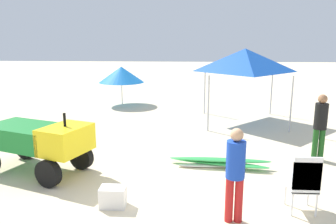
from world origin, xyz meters
The scene contains 10 objects.
ground centered at (0.00, 0.00, 0.00)m, with size 80.00×80.00×0.00m, color beige.
utility_cart centered at (-3.12, 1.24, 0.78)m, with size 2.80×2.04×1.50m.
stacked_plastic_chairs centered at (2.40, -0.34, 0.65)m, with size 0.48×0.48×1.11m.
surfboard_pile centered at (1.10, 1.79, 0.12)m, with size 2.52×0.84×0.24m.
lifeguard_near_center centered at (3.69, 2.45, 0.99)m, with size 0.32×0.32×1.73m.
lifeguard_far_right centered at (1.13, -0.70, 0.95)m, with size 0.32×0.32×1.66m.
popup_canopy centered at (2.38, 6.49, 2.31)m, with size 2.78×2.78×2.74m.
beach_umbrella_left centered at (-2.81, 9.52, 1.44)m, with size 2.12×2.12×1.81m.
traffic_cone_near centered at (-3.56, 3.56, 0.25)m, with size 0.35×0.35×0.50m, color orange.
cooler_box centered at (-1.05, -0.31, 0.19)m, with size 0.48×0.33×0.39m, color white.
Camera 1 is at (0.33, -6.02, 3.09)m, focal length 35.91 mm.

